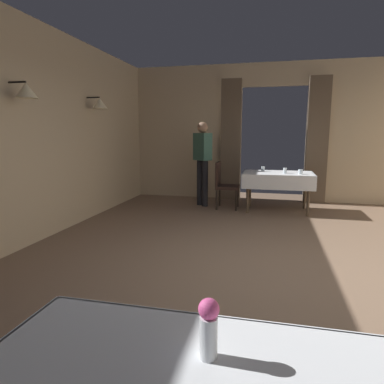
# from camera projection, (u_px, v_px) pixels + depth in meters

# --- Properties ---
(ground) EXTENTS (10.08, 10.08, 0.00)m
(ground) POSITION_uv_depth(u_px,v_px,m) (268.00, 270.00, 3.75)
(ground) COLOR #7A604C
(wall_left) EXTENTS (0.49, 8.40, 3.00)m
(wall_left) POSITION_uv_depth(u_px,v_px,m) (9.00, 132.00, 4.22)
(wall_left) COLOR tan
(wall_left) RESTS_ON ground
(wall_back) EXTENTS (6.40, 0.27, 3.00)m
(wall_back) POSITION_uv_depth(u_px,v_px,m) (273.00, 132.00, 7.51)
(wall_back) COLOR tan
(wall_back) RESTS_ON ground
(dining_table_mid) EXTENTS (1.32, 0.90, 0.75)m
(dining_table_mid) POSITION_uv_depth(u_px,v_px,m) (278.00, 178.00, 6.55)
(dining_table_mid) COLOR #4C3D2D
(dining_table_mid) RESTS_ON ground
(chair_mid_left) EXTENTS (0.44, 0.44, 0.93)m
(chair_mid_left) POSITION_uv_depth(u_px,v_px,m) (224.00, 183.00, 6.80)
(chair_mid_left) COLOR black
(chair_mid_left) RESTS_ON ground
(flower_vase_near) EXTENTS (0.07, 0.07, 0.21)m
(flower_vase_near) POSITION_uv_depth(u_px,v_px,m) (209.00, 326.00, 1.11)
(flower_vase_near) COLOR silver
(flower_vase_near) RESTS_ON dining_table_near
(glass_mid_a) EXTENTS (0.08, 0.08, 0.09)m
(glass_mid_a) POSITION_uv_depth(u_px,v_px,m) (300.00, 172.00, 6.25)
(glass_mid_a) COLOR silver
(glass_mid_a) RESTS_ON dining_table_mid
(glass_mid_b) EXTENTS (0.07, 0.07, 0.10)m
(glass_mid_b) POSITION_uv_depth(u_px,v_px,m) (263.00, 169.00, 6.75)
(glass_mid_b) COLOR silver
(glass_mid_b) RESTS_ON dining_table_mid
(glass_mid_c) EXTENTS (0.06, 0.06, 0.10)m
(glass_mid_c) POSITION_uv_depth(u_px,v_px,m) (285.00, 171.00, 6.39)
(glass_mid_c) COLOR silver
(glass_mid_c) RESTS_ON dining_table_mid
(person_waiter_by_doorway) EXTENTS (0.42, 0.40, 1.72)m
(person_waiter_by_doorway) POSITION_uv_depth(u_px,v_px,m) (202.00, 157.00, 6.98)
(person_waiter_by_doorway) COLOR black
(person_waiter_by_doorway) RESTS_ON ground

